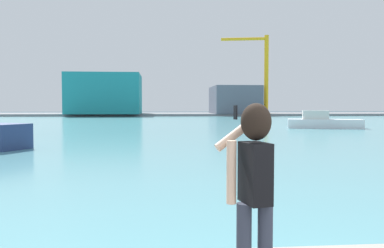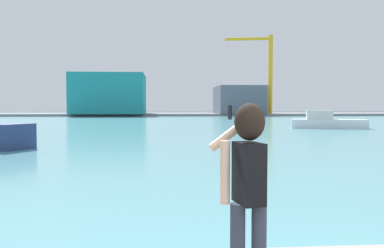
{
  "view_description": "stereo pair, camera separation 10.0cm",
  "coord_description": "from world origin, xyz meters",
  "px_view_note": "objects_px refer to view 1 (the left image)",
  "views": [
    {
      "loc": [
        -1.77,
        -2.47,
        2.24
      ],
      "look_at": [
        -1.04,
        6.06,
        1.84
      ],
      "focal_mm": 35.85,
      "sensor_mm": 36.0,
      "label": 1
    },
    {
      "loc": [
        -1.67,
        -2.48,
        2.24
      ],
      "look_at": [
        -1.04,
        6.06,
        1.84
      ],
      "focal_mm": 35.85,
      "sensor_mm": 36.0,
      "label": 2
    }
  ],
  "objects_px": {
    "warehouse_right": "(234,100)",
    "boat_moored_2": "(323,122)",
    "warehouse_left": "(105,94)",
    "port_crane": "(261,67)",
    "person_photographer": "(254,177)"
  },
  "relations": [
    {
      "from": "warehouse_right",
      "to": "port_crane",
      "type": "distance_m",
      "value": 10.02
    },
    {
      "from": "person_photographer",
      "to": "warehouse_right",
      "type": "xyz_separation_m",
      "value": [
        17.14,
        87.43,
        2.16
      ]
    },
    {
      "from": "boat_moored_2",
      "to": "port_crane",
      "type": "xyz_separation_m",
      "value": [
        7.45,
        51.3,
        10.9
      ]
    },
    {
      "from": "warehouse_right",
      "to": "person_photographer",
      "type": "bearing_deg",
      "value": -101.09
    },
    {
      "from": "warehouse_right",
      "to": "boat_moored_2",
      "type": "bearing_deg",
      "value": -91.61
    },
    {
      "from": "warehouse_right",
      "to": "port_crane",
      "type": "xyz_separation_m",
      "value": [
        5.96,
        -2.04,
        7.8
      ]
    },
    {
      "from": "person_photographer",
      "to": "warehouse_right",
      "type": "bearing_deg",
      "value": -23.37
    },
    {
      "from": "warehouse_left",
      "to": "port_crane",
      "type": "distance_m",
      "value": 36.86
    },
    {
      "from": "person_photographer",
      "to": "warehouse_left",
      "type": "bearing_deg",
      "value": -3.55
    },
    {
      "from": "person_photographer",
      "to": "port_crane",
      "type": "height_order",
      "value": "port_crane"
    },
    {
      "from": "warehouse_right",
      "to": "warehouse_left",
      "type": "bearing_deg",
      "value": -176.96
    },
    {
      "from": "person_photographer",
      "to": "port_crane",
      "type": "distance_m",
      "value": 89.02
    },
    {
      "from": "person_photographer",
      "to": "warehouse_right",
      "type": "height_order",
      "value": "warehouse_right"
    },
    {
      "from": "boat_moored_2",
      "to": "warehouse_right",
      "type": "relative_size",
      "value": 0.57
    },
    {
      "from": "person_photographer",
      "to": "boat_moored_2",
      "type": "bearing_deg",
      "value": -36.93
    }
  ]
}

